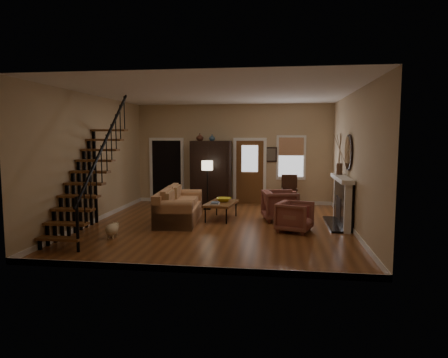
# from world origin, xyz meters

# --- Properties ---
(room) EXTENTS (7.00, 7.33, 3.30)m
(room) POSITION_xyz_m (-0.41, 1.76, 1.51)
(room) COLOR brown
(room) RESTS_ON ground
(staircase) EXTENTS (0.94, 2.80, 3.20)m
(staircase) POSITION_xyz_m (-2.78, -1.30, 1.60)
(staircase) COLOR brown
(staircase) RESTS_ON ground
(fireplace) EXTENTS (0.33, 1.95, 2.30)m
(fireplace) POSITION_xyz_m (3.13, 0.50, 0.74)
(fireplace) COLOR black
(fireplace) RESTS_ON ground
(armoire) EXTENTS (1.30, 0.60, 2.10)m
(armoire) POSITION_xyz_m (-0.70, 3.15, 1.05)
(armoire) COLOR black
(armoire) RESTS_ON ground
(vase_a) EXTENTS (0.24, 0.24, 0.25)m
(vase_a) POSITION_xyz_m (-1.05, 3.05, 2.22)
(vase_a) COLOR #4C2619
(vase_a) RESTS_ON armoire
(vase_b) EXTENTS (0.20, 0.20, 0.21)m
(vase_b) POSITION_xyz_m (-0.65, 3.05, 2.21)
(vase_b) COLOR #334C60
(vase_b) RESTS_ON armoire
(sofa) EXTENTS (1.14, 2.30, 0.83)m
(sofa) POSITION_xyz_m (-1.09, 0.36, 0.42)
(sofa) COLOR #B37C51
(sofa) RESTS_ON ground
(coffee_table) EXTENTS (0.86, 1.30, 0.47)m
(coffee_table) POSITION_xyz_m (-0.03, 0.81, 0.23)
(coffee_table) COLOR brown
(coffee_table) RESTS_ON ground
(bowl) EXTENTS (0.42, 0.42, 0.10)m
(bowl) POSITION_xyz_m (0.02, 0.96, 0.52)
(bowl) COLOR gold
(bowl) RESTS_ON coffee_table
(books) EXTENTS (0.22, 0.30, 0.06)m
(books) POSITION_xyz_m (-0.15, 0.51, 0.50)
(books) COLOR beige
(books) RESTS_ON coffee_table
(armchair_left) EXTENTS (0.98, 0.97, 0.71)m
(armchair_left) POSITION_xyz_m (1.89, -0.34, 0.36)
(armchair_left) COLOR maroon
(armchair_left) RESTS_ON ground
(armchair_right) EXTENTS (1.04, 1.02, 0.81)m
(armchair_right) POSITION_xyz_m (1.55, 0.89, 0.41)
(armchair_right) COLOR maroon
(armchair_right) RESTS_ON ground
(floor_lamp) EXTENTS (0.36, 0.36, 1.50)m
(floor_lamp) POSITION_xyz_m (-0.67, 2.25, 0.75)
(floor_lamp) COLOR black
(floor_lamp) RESTS_ON ground
(side_chair) EXTENTS (0.54, 0.54, 1.02)m
(side_chair) POSITION_xyz_m (1.85, 2.95, 0.51)
(side_chair) COLOR #321B10
(side_chair) RESTS_ON ground
(dog) EXTENTS (0.29, 0.46, 0.33)m
(dog) POSITION_xyz_m (-2.16, -1.48, 0.16)
(dog) COLOR beige
(dog) RESTS_ON ground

